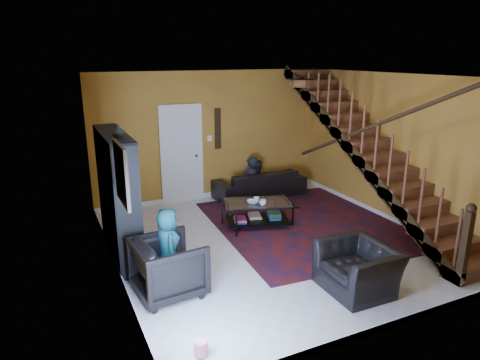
% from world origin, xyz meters
% --- Properties ---
extents(floor, '(5.50, 5.50, 0.00)m').
position_xyz_m(floor, '(0.00, 0.00, 0.00)').
color(floor, beige).
rests_on(floor, ground).
extents(room, '(5.50, 5.50, 5.50)m').
position_xyz_m(room, '(-1.33, 1.33, 0.05)').
color(room, '#B58328').
rests_on(room, ground).
extents(staircase, '(0.95, 5.02, 3.18)m').
position_xyz_m(staircase, '(2.12, -0.00, 1.40)').
color(staircase, brown).
rests_on(staircase, floor).
extents(bookshelf, '(0.35, 1.80, 2.00)m').
position_xyz_m(bookshelf, '(-2.40, 0.60, 0.96)').
color(bookshelf, black).
rests_on(bookshelf, floor).
extents(door, '(0.82, 0.05, 2.05)m').
position_xyz_m(door, '(-0.70, 2.73, 1.02)').
color(door, silver).
rests_on(door, floor).
extents(framed_picture, '(0.04, 0.74, 0.74)m').
position_xyz_m(framed_picture, '(-2.57, -0.90, 1.75)').
color(framed_picture, maroon).
rests_on(framed_picture, room).
extents(wall_hanging, '(0.14, 0.03, 0.90)m').
position_xyz_m(wall_hanging, '(0.15, 2.73, 1.55)').
color(wall_hanging, black).
rests_on(wall_hanging, room).
extents(ceiling_fixture, '(0.40, 0.40, 0.10)m').
position_xyz_m(ceiling_fixture, '(0.00, -0.80, 2.74)').
color(ceiling_fixture, '#3F2814').
rests_on(ceiling_fixture, room).
extents(rug, '(3.48, 3.92, 0.02)m').
position_xyz_m(rug, '(0.99, 0.42, 0.01)').
color(rug, '#4A100D').
rests_on(rug, floor).
extents(sofa, '(2.08, 0.85, 0.60)m').
position_xyz_m(sofa, '(0.98, 2.30, 0.30)').
color(sofa, black).
rests_on(sofa, floor).
extents(armchair_left, '(0.95, 0.93, 0.79)m').
position_xyz_m(armchair_left, '(-2.05, -0.89, 0.40)').
color(armchair_left, black).
rests_on(armchair_left, floor).
extents(armchair_right, '(0.88, 1.00, 0.64)m').
position_xyz_m(armchair_right, '(0.32, -1.86, 0.32)').
color(armchair_right, black).
rests_on(armchair_right, floor).
extents(person_adult_a, '(0.53, 0.37, 1.39)m').
position_xyz_m(person_adult_a, '(0.79, 2.35, 0.25)').
color(person_adult_a, black).
rests_on(person_adult_a, sofa).
extents(person_adult_b, '(0.65, 0.51, 1.30)m').
position_xyz_m(person_adult_b, '(0.90, 2.35, 0.20)').
color(person_adult_b, black).
rests_on(person_adult_b, sofa).
extents(person_child, '(0.38, 0.55, 1.09)m').
position_xyz_m(person_child, '(-1.95, -0.52, 0.54)').
color(person_child, '#165557').
rests_on(person_child, armchair_left).
extents(coffee_table, '(1.38, 1.05, 0.47)m').
position_xyz_m(coffee_table, '(0.12, 0.75, 0.27)').
color(coffee_table, black).
rests_on(coffee_table, floor).
extents(cup_a, '(0.16, 0.16, 0.10)m').
position_xyz_m(cup_a, '(0.14, 0.57, 0.52)').
color(cup_a, '#999999').
rests_on(cup_a, coffee_table).
extents(cup_b, '(0.15, 0.15, 0.10)m').
position_xyz_m(cup_b, '(0.10, 0.75, 0.52)').
color(cup_b, '#999999').
rests_on(cup_b, coffee_table).
extents(bowl, '(0.27, 0.27, 0.05)m').
position_xyz_m(bowl, '(0.02, 0.75, 0.49)').
color(bowl, '#999999').
rests_on(bowl, coffee_table).
extents(vase, '(0.18, 0.18, 0.19)m').
position_xyz_m(vase, '(-2.41, 0.10, 2.10)').
color(vase, '#999999').
rests_on(vase, bookshelf).
extents(popcorn_bucket, '(0.18, 0.18, 0.17)m').
position_xyz_m(popcorn_bucket, '(-2.10, -2.25, 0.10)').
color(popcorn_bucket, red).
rests_on(popcorn_bucket, rug).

